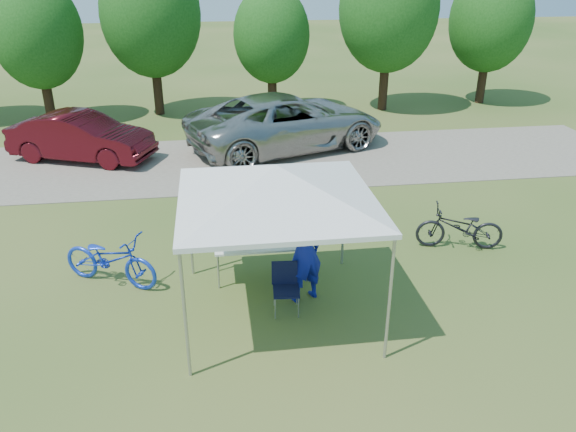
% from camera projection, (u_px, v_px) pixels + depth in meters
% --- Properties ---
extents(ground, '(100.00, 100.00, 0.00)m').
position_uv_depth(ground, '(278.00, 311.00, 9.93)').
color(ground, '#2D5119').
rests_on(ground, ground).
extents(gravel_strip, '(24.00, 5.00, 0.02)m').
position_uv_depth(gravel_strip, '(246.00, 162.00, 17.13)').
color(gravel_strip, gray).
rests_on(gravel_strip, ground).
extents(canopy, '(4.53, 4.53, 3.00)m').
position_uv_depth(canopy, '(276.00, 170.00, 8.82)').
color(canopy, '#A5A5AA').
rests_on(canopy, ground).
extents(treeline, '(24.89, 4.28, 6.30)m').
position_uv_depth(treeline, '(224.00, 21.00, 21.05)').
color(treeline, '#382314').
rests_on(treeline, ground).
extents(folding_table, '(1.82, 0.76, 0.75)m').
position_uv_depth(folding_table, '(262.00, 244.00, 10.71)').
color(folding_table, white).
rests_on(folding_table, ground).
extents(folding_chair, '(0.48, 0.50, 0.89)m').
position_uv_depth(folding_chair, '(285.00, 283.00, 9.79)').
color(folding_chair, black).
rests_on(folding_chair, ground).
extents(cooler, '(0.49, 0.33, 0.35)m').
position_uv_depth(cooler, '(239.00, 235.00, 10.57)').
color(cooler, white).
rests_on(cooler, folding_table).
extents(ice_cream_cup, '(0.07, 0.07, 0.05)m').
position_uv_depth(ice_cream_cup, '(294.00, 240.00, 10.71)').
color(ice_cream_cup, gold).
rests_on(ice_cream_cup, folding_table).
extents(cyclist, '(0.84, 0.71, 1.95)m').
position_uv_depth(cyclist, '(304.00, 251.00, 9.89)').
color(cyclist, navy).
rests_on(cyclist, ground).
extents(bike_blue, '(2.08, 1.52, 1.04)m').
position_uv_depth(bike_blue, '(110.00, 259.00, 10.57)').
color(bike_blue, '#1738C9').
rests_on(bike_blue, ground).
extents(bike_dark, '(1.92, 1.02, 0.96)m').
position_uv_depth(bike_dark, '(460.00, 228.00, 11.89)').
color(bike_dark, black).
rests_on(bike_dark, ground).
extents(minivan, '(7.03, 5.04, 1.78)m').
position_uv_depth(minivan, '(287.00, 122.00, 17.93)').
color(minivan, '#A2A19D').
rests_on(minivan, gravel_strip).
extents(sedan, '(4.60, 2.98, 1.43)m').
position_uv_depth(sedan, '(81.00, 137.00, 17.01)').
color(sedan, '#430B11').
rests_on(sedan, gravel_strip).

